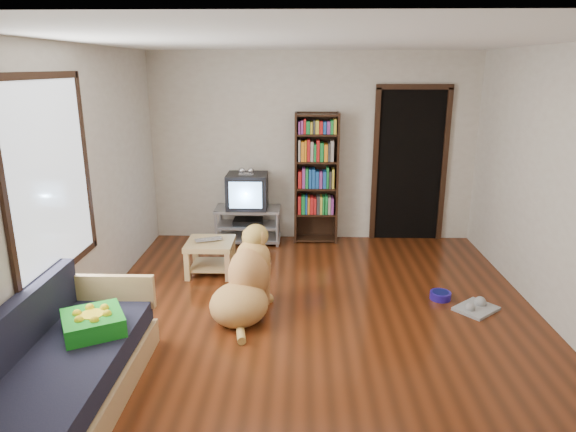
{
  "coord_description": "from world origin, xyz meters",
  "views": [
    {
      "loc": [
        -0.15,
        -4.61,
        2.39
      ],
      "look_at": [
        -0.29,
        0.48,
        0.9
      ],
      "focal_mm": 32.0,
      "sensor_mm": 36.0,
      "label": 1
    }
  ],
  "objects_px": {
    "bookshelf": "(316,171)",
    "dog": "(246,283)",
    "tv_stand": "(248,224)",
    "crt_tv": "(247,190)",
    "grey_rag": "(476,309)",
    "dog_bowl": "(440,296)",
    "laptop": "(210,241)",
    "coffee_table": "(210,251)",
    "sofa": "(65,370)",
    "green_cushion": "(93,323)"
  },
  "relations": [
    {
      "from": "bookshelf",
      "to": "dog",
      "type": "distance_m",
      "value": 2.51
    },
    {
      "from": "dog",
      "to": "tv_stand",
      "type": "bearing_deg",
      "value": 95.33
    },
    {
      "from": "crt_tv",
      "to": "dog",
      "type": "height_order",
      "value": "crt_tv"
    },
    {
      "from": "grey_rag",
      "to": "dog",
      "type": "height_order",
      "value": "dog"
    },
    {
      "from": "dog_bowl",
      "to": "grey_rag",
      "type": "height_order",
      "value": "dog_bowl"
    },
    {
      "from": "bookshelf",
      "to": "laptop",
      "type": "bearing_deg",
      "value": -135.21
    },
    {
      "from": "crt_tv",
      "to": "coffee_table",
      "type": "height_order",
      "value": "crt_tv"
    },
    {
      "from": "dog_bowl",
      "to": "grey_rag",
      "type": "xyz_separation_m",
      "value": [
        0.3,
        -0.25,
        -0.03
      ]
    },
    {
      "from": "bookshelf",
      "to": "sofa",
      "type": "xyz_separation_m",
      "value": [
        -1.92,
        -3.72,
        -0.74
      ]
    },
    {
      "from": "dog",
      "to": "laptop",
      "type": "bearing_deg",
      "value": 117.69
    },
    {
      "from": "laptop",
      "to": "tv_stand",
      "type": "xyz_separation_m",
      "value": [
        0.33,
        1.18,
        -0.14
      ]
    },
    {
      "from": "grey_rag",
      "to": "coffee_table",
      "type": "relative_size",
      "value": 0.73
    },
    {
      "from": "tv_stand",
      "to": "crt_tv",
      "type": "xyz_separation_m",
      "value": [
        0.0,
        0.02,
        0.47
      ]
    },
    {
      "from": "coffee_table",
      "to": "bookshelf",
      "type": "bearing_deg",
      "value": 44.11
    },
    {
      "from": "sofa",
      "to": "coffee_table",
      "type": "xyz_separation_m",
      "value": [
        0.64,
        2.48,
        0.02
      ]
    },
    {
      "from": "grey_rag",
      "to": "bookshelf",
      "type": "relative_size",
      "value": 0.22
    },
    {
      "from": "crt_tv",
      "to": "coffee_table",
      "type": "distance_m",
      "value": 1.3
    },
    {
      "from": "crt_tv",
      "to": "grey_rag",
      "type": "bearing_deg",
      "value": -39.34
    },
    {
      "from": "coffee_table",
      "to": "dog",
      "type": "relative_size",
      "value": 0.5
    },
    {
      "from": "grey_rag",
      "to": "tv_stand",
      "type": "distance_m",
      "value": 3.28
    },
    {
      "from": "crt_tv",
      "to": "sofa",
      "type": "xyz_separation_m",
      "value": [
        -0.97,
        -3.65,
        -0.48
      ]
    },
    {
      "from": "bookshelf",
      "to": "sofa",
      "type": "relative_size",
      "value": 1.0
    },
    {
      "from": "dog",
      "to": "bookshelf",
      "type": "bearing_deg",
      "value": 72.03
    },
    {
      "from": "coffee_table",
      "to": "dog",
      "type": "xyz_separation_m",
      "value": [
        0.54,
        -1.05,
        0.05
      ]
    },
    {
      "from": "sofa",
      "to": "dog",
      "type": "distance_m",
      "value": 1.85
    },
    {
      "from": "green_cushion",
      "to": "crt_tv",
      "type": "relative_size",
      "value": 0.75
    },
    {
      "from": "green_cushion",
      "to": "dog_bowl",
      "type": "distance_m",
      "value": 3.48
    },
    {
      "from": "crt_tv",
      "to": "sofa",
      "type": "height_order",
      "value": "crt_tv"
    },
    {
      "from": "laptop",
      "to": "crt_tv",
      "type": "height_order",
      "value": "crt_tv"
    },
    {
      "from": "laptop",
      "to": "sofa",
      "type": "bearing_deg",
      "value": -126.38
    },
    {
      "from": "green_cushion",
      "to": "tv_stand",
      "type": "bearing_deg",
      "value": 47.0
    },
    {
      "from": "dog_bowl",
      "to": "tv_stand",
      "type": "height_order",
      "value": "tv_stand"
    },
    {
      "from": "grey_rag",
      "to": "tv_stand",
      "type": "height_order",
      "value": "tv_stand"
    },
    {
      "from": "dog_bowl",
      "to": "sofa",
      "type": "bearing_deg",
      "value": -150.44
    },
    {
      "from": "dog",
      "to": "grey_rag",
      "type": "bearing_deg",
      "value": 3.52
    },
    {
      "from": "crt_tv",
      "to": "dog",
      "type": "bearing_deg",
      "value": -84.73
    },
    {
      "from": "sofa",
      "to": "coffee_table",
      "type": "bearing_deg",
      "value": 75.5
    },
    {
      "from": "dog_bowl",
      "to": "bookshelf",
      "type": "bearing_deg",
      "value": 124.12
    },
    {
      "from": "dog_bowl",
      "to": "dog",
      "type": "xyz_separation_m",
      "value": [
        -2.03,
        -0.39,
        0.29
      ]
    },
    {
      "from": "crt_tv",
      "to": "coffee_table",
      "type": "xyz_separation_m",
      "value": [
        -0.33,
        -1.17,
        -0.46
      ]
    },
    {
      "from": "green_cushion",
      "to": "bookshelf",
      "type": "xyz_separation_m",
      "value": [
        1.8,
        3.44,
        0.51
      ]
    },
    {
      "from": "bookshelf",
      "to": "dog",
      "type": "xyz_separation_m",
      "value": [
        -0.74,
        -2.3,
        -0.67
      ]
    },
    {
      "from": "grey_rag",
      "to": "bookshelf",
      "type": "bearing_deg",
      "value": 126.44
    },
    {
      "from": "crt_tv",
      "to": "bookshelf",
      "type": "relative_size",
      "value": 0.32
    },
    {
      "from": "laptop",
      "to": "bookshelf",
      "type": "distance_m",
      "value": 1.9
    },
    {
      "from": "tv_stand",
      "to": "dog",
      "type": "xyz_separation_m",
      "value": [
        0.21,
        -2.2,
        0.06
      ]
    },
    {
      "from": "coffee_table",
      "to": "sofa",
      "type": "bearing_deg",
      "value": -104.5
    },
    {
      "from": "green_cushion",
      "to": "laptop",
      "type": "height_order",
      "value": "green_cushion"
    },
    {
      "from": "sofa",
      "to": "crt_tv",
      "type": "bearing_deg",
      "value": 75.07
    },
    {
      "from": "bookshelf",
      "to": "coffee_table",
      "type": "bearing_deg",
      "value": -135.89
    }
  ]
}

